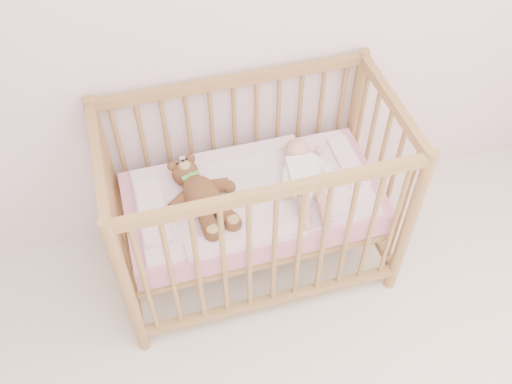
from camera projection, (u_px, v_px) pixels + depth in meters
name	position (u px, v px, depth m)	size (l,w,h in m)	color
crib	(253.00, 201.00, 2.76)	(1.36, 0.76, 1.00)	#AE8149
mattress	(253.00, 203.00, 2.77)	(1.22, 0.62, 0.13)	pink
blanket	(253.00, 193.00, 2.71)	(1.10, 0.58, 0.06)	#F8ABC6
baby	(304.00, 175.00, 2.69)	(0.27, 0.56, 0.13)	white
teddy_bear	(202.00, 195.00, 2.59)	(0.36, 0.51, 0.14)	brown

